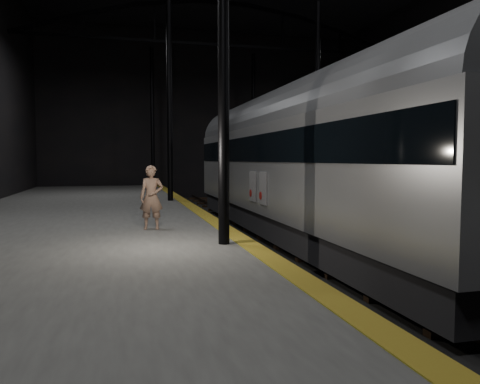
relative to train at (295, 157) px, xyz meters
name	(u,v)px	position (x,y,z in m)	size (l,w,h in m)	color
ground	(308,247)	(0.00, -1.28, -3.09)	(44.00, 44.00, 0.00)	black
platform_left	(74,243)	(-7.50, -1.28, -2.59)	(9.00, 43.80, 1.00)	#4B4B49
tactile_strip	(214,221)	(-3.25, -1.28, -2.08)	(0.50, 43.80, 0.01)	#98671B
track	(308,245)	(0.00, -1.28, -3.02)	(2.40, 43.00, 0.24)	#3F3328
train	(295,157)	(0.00, 0.00, 0.00)	(3.10, 20.70, 5.53)	#ABADB3
woman	(152,197)	(-5.29, -2.50, -1.18)	(0.66, 0.44, 1.82)	#9E7760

